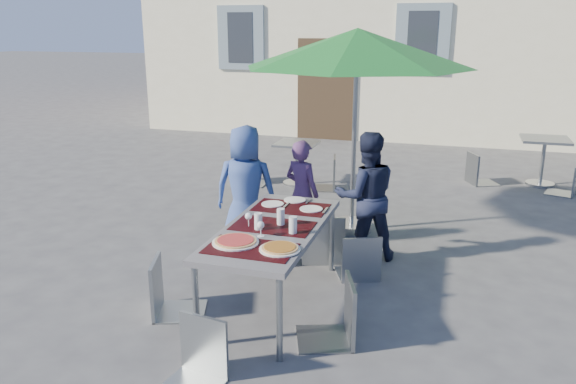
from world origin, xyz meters
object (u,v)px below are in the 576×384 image
(chair_3, at_px, (166,254))
(bg_chair_l_0, at_px, (246,148))
(chair_4, at_px, (338,275))
(patio_umbrella, at_px, (357,50))
(bg_chair_r_1, at_px, (571,161))
(pizza_near_left, at_px, (236,241))
(cafe_table_1, at_px, (544,153))
(child_0, at_px, (246,189))
(dining_table, at_px, (273,232))
(chair_5, at_px, (194,316))
(bg_chair_l_1, at_px, (480,150))
(child_1, at_px, (302,193))
(chair_2, at_px, (361,230))
(chair_0, at_px, (266,221))
(cafe_table_0, at_px, (297,157))
(child_2, at_px, (366,196))
(bg_chair_r_0, at_px, (328,153))
(pizza_near_right, at_px, (280,248))
(chair_1, at_px, (323,209))

(chair_3, relative_size, bg_chair_l_0, 0.96)
(chair_4, bearing_deg, patio_umbrella, 98.41)
(bg_chair_r_1, bearing_deg, bg_chair_l_0, -170.29)
(pizza_near_left, relative_size, cafe_table_1, 0.50)
(child_0, height_order, cafe_table_1, child_0)
(child_0, distance_m, chair_4, 2.14)
(dining_table, bearing_deg, child_0, 121.40)
(chair_4, height_order, chair_5, chair_4)
(cafe_table_1, bearing_deg, bg_chair_l_1, -167.75)
(pizza_near_left, distance_m, child_1, 1.99)
(chair_3, height_order, bg_chair_l_1, chair_3)
(child_0, height_order, bg_chair_l_0, child_0)
(chair_2, distance_m, patio_umbrella, 2.18)
(chair_5, bearing_deg, bg_chair_r_1, 60.94)
(pizza_near_left, xyz_separation_m, patio_umbrella, (0.46, 2.61, 1.41))
(cafe_table_1, bearing_deg, pizza_near_left, -118.05)
(child_0, bearing_deg, chair_0, 126.95)
(dining_table, bearing_deg, bg_chair_l_0, 114.62)
(cafe_table_0, bearing_deg, patio_umbrella, -55.86)
(child_1, relative_size, cafe_table_1, 1.61)
(child_0, bearing_deg, dining_table, 112.42)
(child_2, height_order, chair_5, child_2)
(chair_2, height_order, bg_chair_r_0, bg_chair_r_0)
(child_0, relative_size, bg_chair_l_1, 1.50)
(chair_0, bearing_deg, bg_chair_l_1, 61.35)
(dining_table, distance_m, chair_2, 1.01)
(dining_table, distance_m, child_2, 1.45)
(chair_2, relative_size, bg_chair_r_1, 1.00)
(bg_chair_l_1, bearing_deg, child_1, -120.69)
(child_1, xyz_separation_m, chair_4, (0.85, -1.94, -0.04))
(dining_table, height_order, cafe_table_1, cafe_table_1)
(patio_umbrella, bearing_deg, pizza_near_left, -100.10)
(chair_4, xyz_separation_m, cafe_table_1, (2.11, 5.51, -0.05))
(chair_0, bearing_deg, child_1, 72.88)
(pizza_near_right, xyz_separation_m, chair_3, (-1.05, 0.07, -0.21))
(chair_5, height_order, patio_umbrella, patio_umbrella)
(dining_table, height_order, child_1, child_1)
(child_0, xyz_separation_m, chair_5, (0.58, -2.45, -0.19))
(pizza_near_left, relative_size, chair_3, 0.40)
(chair_2, height_order, cafe_table_0, chair_2)
(pizza_near_left, relative_size, bg_chair_l_0, 0.38)
(bg_chair_r_1, bearing_deg, pizza_near_right, -119.50)
(pizza_near_left, height_order, child_2, child_2)
(child_1, height_order, chair_3, child_1)
(cafe_table_0, distance_m, bg_chair_l_0, 0.82)
(dining_table, distance_m, cafe_table_0, 4.09)
(child_2, bearing_deg, bg_chair_r_0, -90.63)
(chair_1, bearing_deg, cafe_table_0, 111.46)
(dining_table, bearing_deg, chair_2, 49.17)
(child_0, xyz_separation_m, bg_chair_l_1, (2.55, 3.68, -0.16))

